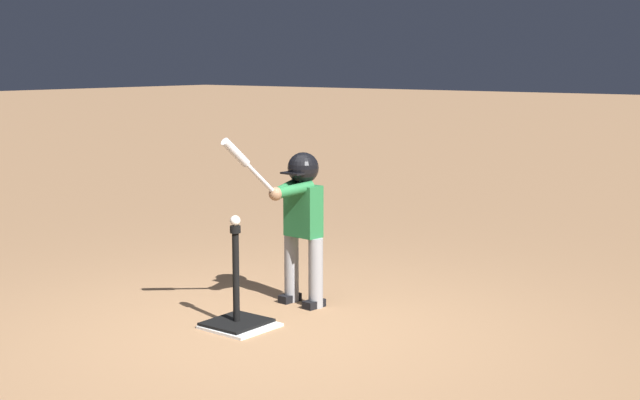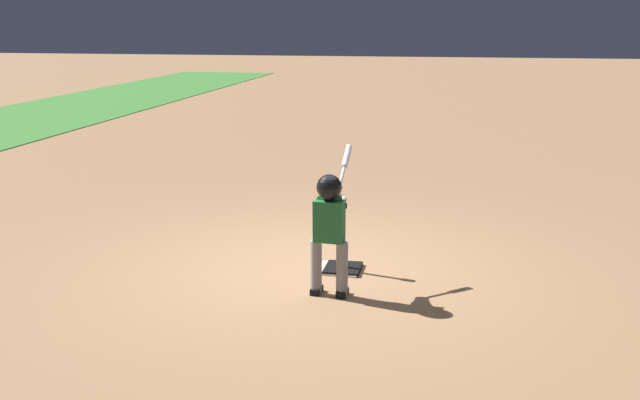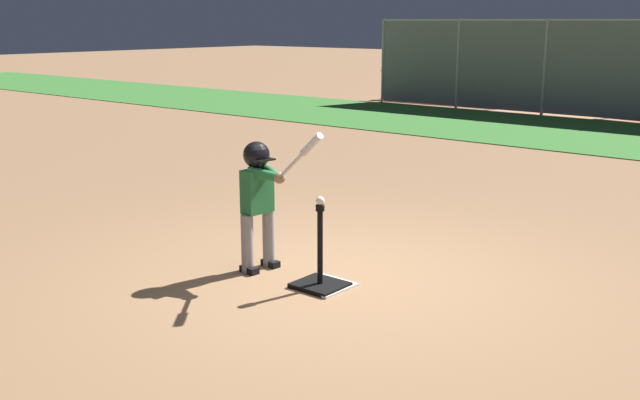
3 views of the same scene
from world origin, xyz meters
name	(u,v)px [view 3 (image 3 of 3)]	position (x,y,z in m)	size (l,w,h in m)	color
ground_plane	(344,278)	(0.00, 0.00, 0.00)	(90.00, 90.00, 0.00)	#99704C
home_plate	(323,285)	(0.00, -0.29, 0.01)	(0.44, 0.44, 0.02)	white
batting_tee	(320,276)	(-0.01, -0.33, 0.11)	(0.42, 0.38, 0.73)	black
batter_child	(260,189)	(-0.72, -0.31, 0.76)	(0.93, 0.38, 1.35)	gray
baseball	(320,201)	(-0.01, -0.33, 0.77)	(0.07, 0.07, 0.07)	white
bleachers_right_center	(455,86)	(-6.69, 13.80, 0.43)	(3.96, 2.03, 0.88)	#ADAFB7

